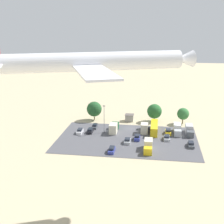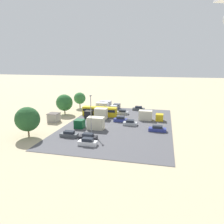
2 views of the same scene
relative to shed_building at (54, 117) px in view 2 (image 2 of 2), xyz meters
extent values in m
plane|color=tan|center=(-1.15, 8.96, -1.35)|extent=(400.00, 400.00, 0.00)
cube|color=#4C4C51|center=(-1.15, 20.34, -1.31)|extent=(46.76, 30.21, 0.08)
cube|color=#9E998E|center=(0.00, 0.00, -0.07)|extent=(3.14, 3.05, 2.57)
cube|color=#59514C|center=(0.00, 0.00, 1.28)|extent=(3.38, 3.29, 0.12)
cube|color=gold|center=(-9.96, 11.87, 0.28)|extent=(2.44, 11.69, 3.11)
cube|color=black|center=(-9.96, 11.87, 0.84)|extent=(2.48, 11.22, 0.87)
cube|color=navy|center=(-4.50, 20.21, -0.79)|extent=(1.79, 4.19, 0.96)
cube|color=#1E232D|center=(-4.50, 20.21, 0.04)|extent=(1.51, 2.35, 0.70)
cube|color=#ADB2B7|center=(-14.32, 18.84, -0.84)|extent=(1.99, 4.24, 0.88)
cube|color=#1E232D|center=(-14.32, 18.84, -0.08)|extent=(1.67, 2.37, 0.64)
cube|color=navy|center=(2.48, 31.60, -0.82)|extent=(1.75, 4.64, 0.91)
cube|color=#1E232D|center=(2.48, 31.60, -0.03)|extent=(1.47, 2.60, 0.67)
cube|color=gold|center=(-14.91, 12.89, -0.81)|extent=(1.92, 4.41, 0.93)
cube|color=#1E232D|center=(-14.91, 12.89, 0.00)|extent=(1.62, 2.47, 0.68)
cube|color=#4C5156|center=(11.90, 10.47, -0.85)|extent=(1.74, 4.43, 0.86)
cube|color=#1E232D|center=(11.90, 10.47, -0.11)|extent=(1.46, 2.48, 0.63)
cube|color=silver|center=(16.07, 16.80, -0.80)|extent=(1.72, 4.24, 0.95)
cube|color=#1E232D|center=(16.07, 16.80, 0.03)|extent=(1.45, 2.38, 0.70)
cube|color=black|center=(12.60, 15.66, -0.84)|extent=(1.81, 4.33, 0.87)
cube|color=#1E232D|center=(12.60, 15.66, -0.09)|extent=(1.52, 2.43, 0.64)
cube|color=#4C5156|center=(-21.76, 23.75, -0.82)|extent=(1.87, 4.52, 0.91)
cube|color=#1E232D|center=(-21.76, 23.75, -0.04)|extent=(1.57, 2.53, 0.66)
cube|color=#ADB2B7|center=(-1.51, 23.63, -0.82)|extent=(1.99, 4.01, 0.90)
cube|color=#1E232D|center=(-1.51, 23.63, -0.04)|extent=(1.67, 2.24, 0.66)
cube|color=#0C4723|center=(4.38, 10.24, -0.10)|extent=(2.58, 2.52, 2.35)
cube|color=beige|center=(4.38, 15.01, 0.40)|extent=(2.58, 4.49, 3.35)
cube|color=gold|center=(-8.44, 31.85, -0.21)|extent=(2.49, 2.33, 2.13)
cube|color=beige|center=(-8.44, 27.45, 0.25)|extent=(2.49, 4.14, 3.05)
cube|color=#4C5156|center=(-22.27, 15.16, -0.25)|extent=(2.42, 2.42, 2.06)
cube|color=#B2B2B7|center=(-22.27, 10.58, 0.19)|extent=(2.42, 4.31, 2.94)
cube|color=#ADB2B7|center=(-18.10, 14.86, -0.21)|extent=(2.42, 2.38, 2.12)
cube|color=white|center=(-18.10, 10.35, 0.24)|extent=(2.42, 4.24, 3.04)
cube|color=black|center=(-6.53, 9.07, -0.07)|extent=(2.49, 2.24, 2.40)
cube|color=beige|center=(-6.53, 13.30, 0.44)|extent=(2.49, 3.99, 3.43)
cylinder|color=brown|center=(-20.77, 0.39, -0.23)|extent=(0.36, 0.36, 2.24)
sphere|color=#337038|center=(-20.77, 0.39, 2.61)|extent=(4.61, 4.61, 4.61)
cylinder|color=brown|center=(14.10, 0.65, -0.21)|extent=(0.36, 0.36, 2.30)
sphere|color=#235128|center=(14.10, 0.65, 3.19)|extent=(6.00, 6.00, 6.00)
cylinder|color=brown|center=(-9.78, -0.95, -0.36)|extent=(0.36, 0.36, 1.99)
sphere|color=#28602D|center=(-9.78, -0.95, 2.80)|extent=(5.78, 5.78, 5.78)
cylinder|color=gray|center=(7.67, 14.82, 3.53)|extent=(0.20, 0.20, 9.62)
cube|color=#4C4C51|center=(7.67, 14.82, 8.52)|extent=(0.90, 0.28, 0.20)
camera|label=1|loc=(-10.28, 118.26, 36.80)|focal=50.00mm
camera|label=2|loc=(59.34, 32.76, 17.12)|focal=35.00mm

